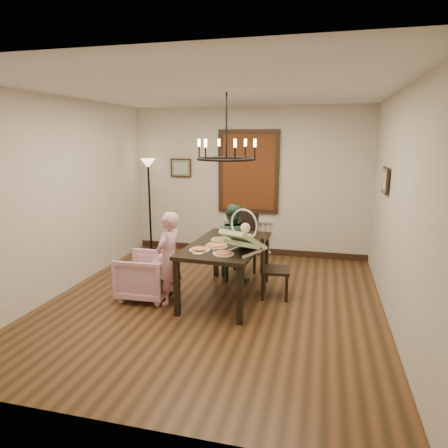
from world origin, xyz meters
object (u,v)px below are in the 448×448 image
at_px(drinking_glass, 236,239).
at_px(floor_lamp, 150,207).
at_px(chair_far, 239,244).
at_px(baby_bouncer, 243,238).
at_px(dining_table, 226,249).
at_px(armchair, 145,276).
at_px(elderly_woman, 169,266).
at_px(chair_right, 276,266).
at_px(seated_man, 233,249).

relative_size(drinking_glass, floor_lamp, 0.08).
xyz_separation_m(chair_far, baby_bouncer, (0.33, -1.35, 0.46)).
bearing_deg(dining_table, floor_lamp, 139.82).
distance_m(armchair, floor_lamp, 2.45).
height_order(armchair, elderly_woman, elderly_woman).
relative_size(chair_right, elderly_woman, 0.87).
bearing_deg(dining_table, drinking_glass, -9.72).
xyz_separation_m(elderly_woman, seated_man, (0.64, 1.09, -0.01)).
distance_m(chair_right, floor_lamp, 3.24).
xyz_separation_m(drinking_glass, floor_lamp, (-2.16, 1.94, 0.04)).
relative_size(chair_far, seated_man, 1.03).
height_order(armchair, baby_bouncer, baby_bouncer).
height_order(dining_table, chair_right, chair_right).
distance_m(dining_table, baby_bouncer, 0.58).
height_order(chair_right, seated_man, seated_man).
distance_m(chair_right, seated_man, 0.92).
relative_size(armchair, drinking_glass, 4.88).
xyz_separation_m(chair_right, armchair, (-1.78, -0.46, -0.14)).
relative_size(dining_table, chair_far, 1.64).
relative_size(dining_table, seated_man, 1.70).
relative_size(chair_right, floor_lamp, 0.51).
relative_size(elderly_woman, seated_man, 1.03).
bearing_deg(seated_man, chair_right, 158.87).
xyz_separation_m(armchair, elderly_woman, (0.40, -0.10, 0.21)).
relative_size(dining_table, chair_right, 1.90).
relative_size(baby_bouncer, floor_lamp, 0.33).
bearing_deg(elderly_woman, drinking_glass, 125.97).
height_order(armchair, floor_lamp, floor_lamp).
xyz_separation_m(seated_man, drinking_glass, (0.21, -0.73, 0.35)).
height_order(baby_bouncer, drinking_glass, baby_bouncer).
bearing_deg(floor_lamp, elderly_woman, -60.34).
xyz_separation_m(dining_table, baby_bouncer, (0.32, -0.40, 0.28)).
bearing_deg(seated_man, dining_table, 110.19).
xyz_separation_m(armchair, drinking_glass, (1.25, 0.26, 0.54)).
bearing_deg(baby_bouncer, chair_far, 127.26).
bearing_deg(baby_bouncer, elderly_woman, -156.81).
xyz_separation_m(dining_table, chair_right, (0.67, 0.16, -0.25)).
bearing_deg(floor_lamp, drinking_glass, -41.98).
bearing_deg(chair_far, floor_lamp, 172.39).
bearing_deg(armchair, seated_man, 132.52).
relative_size(chair_right, drinking_glass, 6.32).
distance_m(chair_right, drinking_glass, 0.70).
distance_m(chair_right, armchair, 1.84).
relative_size(elderly_woman, floor_lamp, 0.58).
height_order(chair_right, baby_bouncer, baby_bouncer).
bearing_deg(dining_table, chair_right, 16.72).
distance_m(armchair, seated_man, 1.45).
height_order(armchair, seated_man, seated_man).
distance_m(armchair, drinking_glass, 1.39).
bearing_deg(chair_far, seated_man, -83.30).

